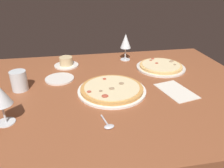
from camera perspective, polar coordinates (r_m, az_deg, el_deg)
The scene contains 9 objects.
dining_table at distance 112.80cm, azimuth 0.04°, elevation -1.78°, with size 150.00×110.00×4.00cm, color brown.
pizza_main at distance 107.35cm, azimuth -0.05°, elevation -1.38°, with size 33.56×33.56×3.30cm.
pizza_side at distance 138.32cm, azimuth 12.56°, elevation 4.48°, with size 29.66×29.66×3.33cm.
ramekin_on_saucer at distance 141.13cm, azimuth -11.82°, elevation 5.49°, with size 15.09×15.09×5.90cm.
wine_glass_near at distance 146.33cm, azimuth 3.56°, elevation 10.84°, with size 7.04×7.04×17.59cm.
water_glass at distance 116.80cm, azimuth -22.98°, elevation 0.53°, with size 7.79×7.79×9.98cm.
side_plate at distance 123.59cm, azimuth -13.46°, elevation 1.33°, with size 15.66×15.66×0.90cm, color silver.
paper_menu at distance 112.62cm, azimuth 16.29°, elevation -1.74°, with size 12.78×20.93×0.30cm, color silver.
spoon at distance 84.24cm, azimuth -1.04°, elevation -10.61°, with size 4.53×10.01×1.00cm.
Camera 1 is at (-17.50, -98.05, 54.95)cm, focal length 35.16 mm.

